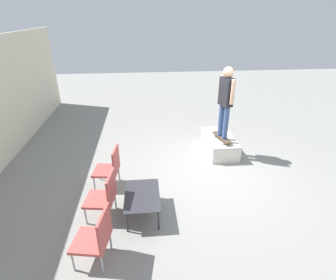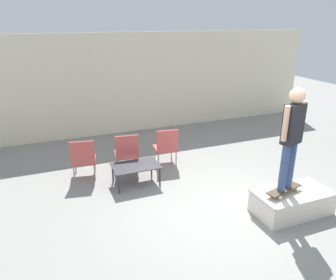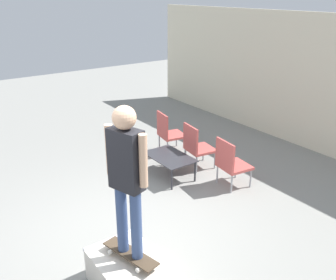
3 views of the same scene
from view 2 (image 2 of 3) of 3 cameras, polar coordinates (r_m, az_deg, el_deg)
ground_plane at (r=6.40m, az=8.77°, el=-11.74°), size 24.00×24.00×0.00m
house_wall_back at (r=10.19m, az=-5.10°, el=9.81°), size 12.00×0.06×3.00m
skate_ramp_box at (r=6.53m, az=20.75°, el=-10.08°), size 1.42×0.73×0.45m
skateboard_on_ramp at (r=6.27m, az=19.55°, el=-8.10°), size 0.80×0.37×0.07m
person_skater at (r=5.85m, az=20.81°, el=1.37°), size 0.55×0.31×1.82m
coffee_table at (r=7.05m, az=-5.64°, el=-4.72°), size 1.00×0.65×0.44m
patio_chair_left at (r=7.45m, az=-14.53°, el=-3.02°), size 0.60×0.60×0.93m
patio_chair_center at (r=7.61m, az=-7.22°, el=-1.99°), size 0.59×0.59×0.93m
patio_chair_right at (r=7.88m, az=-0.33°, el=-0.99°), size 0.58×0.58×0.93m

